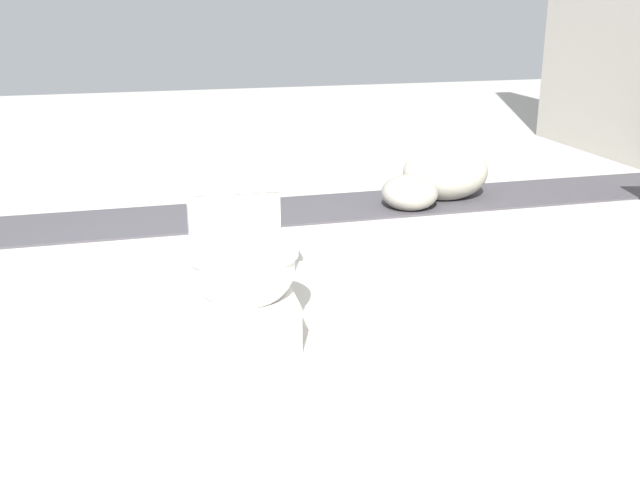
# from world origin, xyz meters

# --- Properties ---
(ground_plane) EXTENTS (14.00, 14.00, 0.00)m
(ground_plane) POSITION_xyz_m (0.00, 0.00, 0.00)
(ground_plane) COLOR #B7B2A8
(gravel_strip) EXTENTS (0.56, 8.00, 0.01)m
(gravel_strip) POSITION_xyz_m (-1.23, 0.50, 0.01)
(gravel_strip) COLOR #423F44
(gravel_strip) RESTS_ON ground
(toilet) EXTENTS (0.65, 0.41, 0.52)m
(toilet) POSITION_xyz_m (0.19, -0.15, 0.22)
(toilet) COLOR white
(toilet) RESTS_ON ground
(boulder_near) EXTENTS (0.40, 0.53, 0.33)m
(boulder_near) POSITION_xyz_m (-1.25, 1.30, 0.16)
(boulder_near) COLOR #ADA899
(boulder_near) RESTS_ON ground
(boulder_far) EXTENTS (0.45, 0.45, 0.20)m
(boulder_far) POSITION_xyz_m (-1.10, 1.02, 0.10)
(boulder_far) COLOR gray
(boulder_far) RESTS_ON ground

